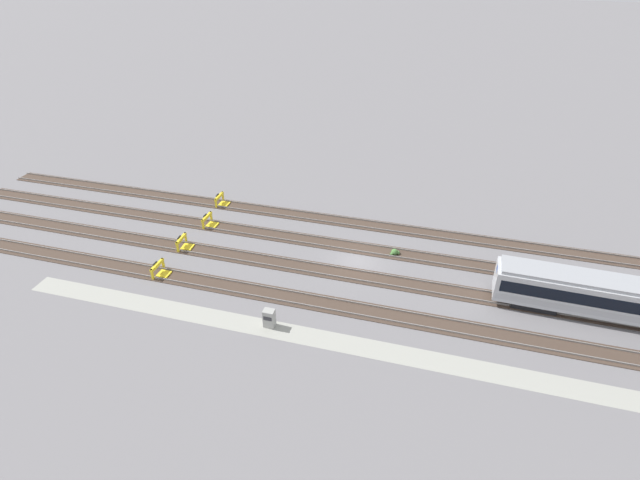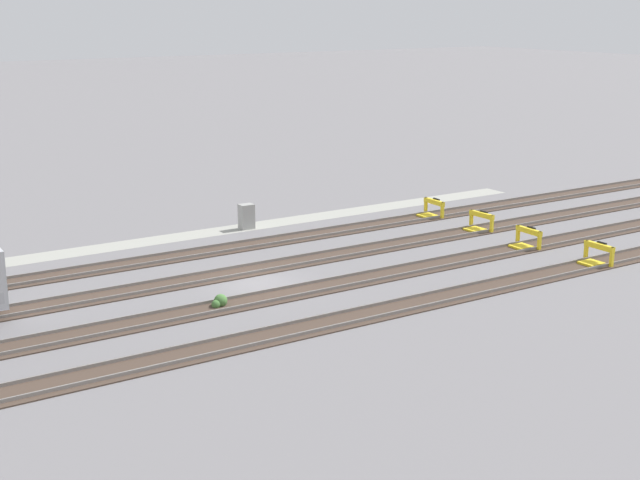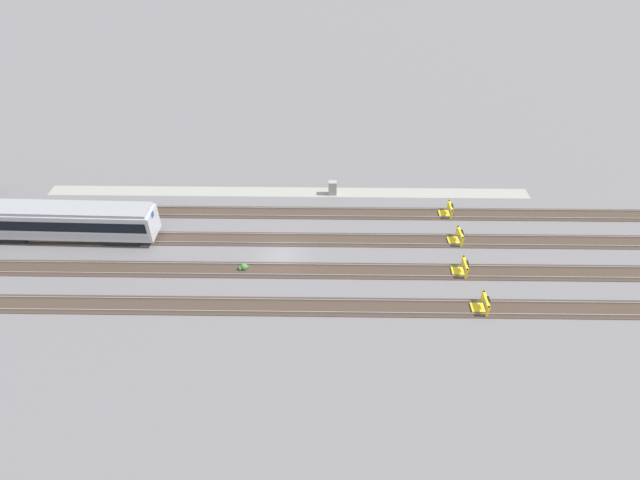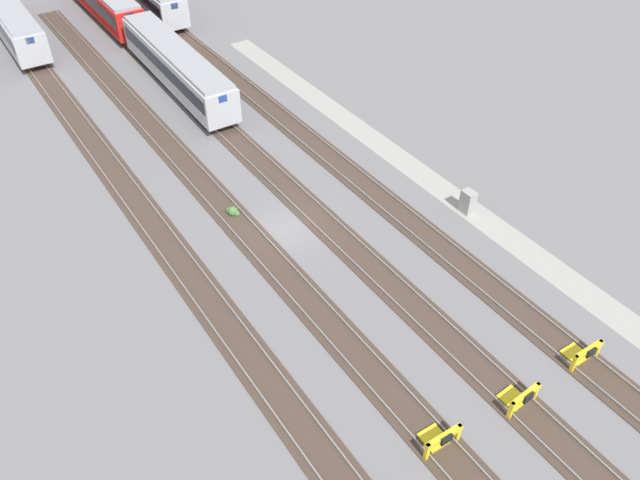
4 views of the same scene
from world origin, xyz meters
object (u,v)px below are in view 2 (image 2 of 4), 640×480
object	(u,v)px
weed_clump	(220,302)
bumper_stop_nearest_track	(431,209)
bumper_stop_near_inner_track	(479,223)
bumper_stop_far_inner_track	(596,255)
bumper_stop_middle_track	(525,239)
electrical_cabinet	(246,216)

from	to	relation	value
weed_clump	bumper_stop_nearest_track	bearing A→B (deg)	-156.03
bumper_stop_near_inner_track	bumper_stop_far_inner_track	bearing A→B (deg)	91.42
bumper_stop_middle_track	bumper_stop_nearest_track	bearing A→B (deg)	-92.66
weed_clump	bumper_stop_middle_track	bearing A→B (deg)	179.55
bumper_stop_far_inner_track	weed_clump	xyz separation A→B (m)	(20.67, -4.77, -0.27)
weed_clump	bumper_stop_near_inner_track	bearing A→B (deg)	-167.77
bumper_stop_nearest_track	bumper_stop_middle_track	xyz separation A→B (m)	(0.43, 9.21, 0.00)
bumper_stop_nearest_track	bumper_stop_far_inner_track	bearing A→B (deg)	91.26
bumper_stop_near_inner_track	bumper_stop_far_inner_track	world-z (taller)	same
electrical_cabinet	bumper_stop_far_inner_track	bearing A→B (deg)	125.16
bumper_stop_near_inner_track	electrical_cabinet	xyz separation A→B (m)	(12.18, -8.41, 0.29)
bumper_stop_middle_track	electrical_cabinet	world-z (taller)	electrical_cabinet
bumper_stop_near_inner_track	bumper_stop_middle_track	bearing A→B (deg)	83.73
bumper_stop_near_inner_track	weed_clump	size ratio (longest dim) A/B	2.18
bumper_stop_near_inner_track	weed_clump	bearing A→B (deg)	12.23
bumper_stop_nearest_track	electrical_cabinet	xyz separation A→B (m)	(12.10, -3.79, 0.29)
bumper_stop_near_inner_track	bumper_stop_middle_track	xyz separation A→B (m)	(0.50, 4.59, 0.00)
bumper_stop_far_inner_track	weed_clump	distance (m)	21.21
bumper_stop_nearest_track	weed_clump	bearing A→B (deg)	23.97
bumper_stop_nearest_track	bumper_stop_middle_track	world-z (taller)	same
electrical_cabinet	weed_clump	size ratio (longest dim) A/B	1.74
bumper_stop_middle_track	bumper_stop_far_inner_track	bearing A→B (deg)	99.02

